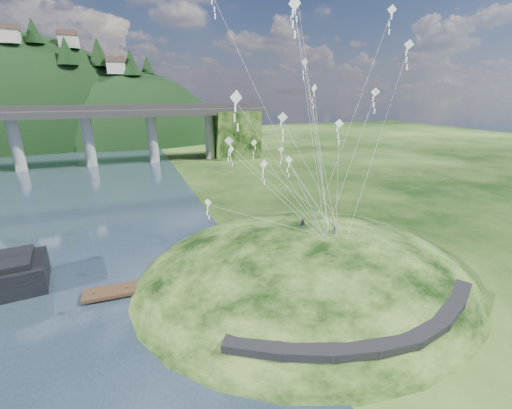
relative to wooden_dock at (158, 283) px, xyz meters
name	(u,v)px	position (x,y,z in m)	size (l,w,h in m)	color
ground	(238,302)	(6.57, -5.11, -0.42)	(320.00, 320.00, 0.00)	black
grass_hill	(305,288)	(14.57, -3.11, -1.92)	(36.00, 32.00, 13.00)	black
footpath	(380,329)	(14.04, -14.86, 1.66)	(22.29, 5.84, 0.83)	black
bridge	(40,129)	(-19.88, 64.95, 9.28)	(160.00, 11.00, 15.00)	#2D2B2B
far_ridge	(25,164)	(-37.01, 117.06, -7.86)	(153.00, 70.00, 94.50)	black
wooden_dock	(158,283)	(0.00, 0.00, 0.00)	(13.38, 2.24, 0.95)	#362316
kite_flyers	(313,221)	(15.46, -2.47, 5.31)	(2.76, 3.73, 1.58)	#262933
kite_swarm	(289,94)	(13.05, -0.98, 17.53)	(18.87, 17.21, 21.45)	white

